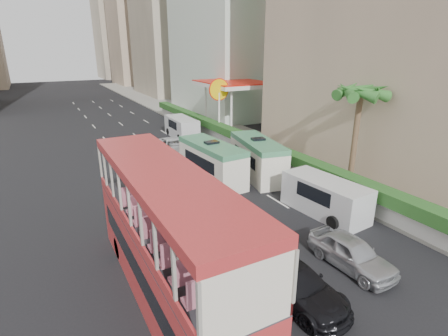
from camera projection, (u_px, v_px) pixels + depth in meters
ground_plane at (294, 253)px, 16.10m from camera, size 200.00×200.00×0.00m
double_decker_bus at (167, 237)px, 12.57m from camera, size 2.50×11.00×5.06m
car_silver_lane_a at (215, 225)px, 18.64m from camera, size 2.15×5.04×1.62m
car_silver_lane_b at (349, 266)px, 15.14m from camera, size 1.77×4.11×1.38m
car_black at (292, 298)px, 13.25m from camera, size 2.39×4.89×1.37m
van_asset at (175, 155)px, 30.79m from camera, size 3.04×5.45×1.44m
minibus_near at (212, 162)px, 24.46m from camera, size 2.49×6.31×2.74m
minibus_far at (257, 158)px, 25.34m from camera, size 3.19×6.45×2.74m
panel_van_near at (325, 197)px, 19.71m from camera, size 2.45×5.19×2.01m
panel_van_far at (182, 127)px, 36.72m from camera, size 2.06×5.09×2.03m
sidewalk at (218, 128)px, 40.90m from camera, size 6.00×120.00×0.18m
kerb_wall at (247, 149)px, 30.30m from camera, size 0.30×44.00×1.00m
hedge at (247, 139)px, 30.02m from camera, size 1.10×44.00×0.70m
palm_tree at (355, 142)px, 21.83m from camera, size 0.36×0.36×6.40m
shell_station at (234, 107)px, 38.81m from camera, size 6.50×8.00×5.50m
tower_far_b at (119, 8)px, 103.64m from camera, size 14.00×14.00×40.00m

